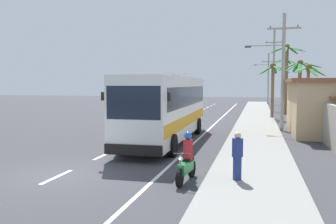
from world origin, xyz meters
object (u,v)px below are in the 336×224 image
Objects in this scene: utility_pole_far at (274,69)px; palm_third at (285,72)px; palm_farthest at (273,78)px; pedestrian_near_kerb at (237,155)px; utility_pole_mid at (281,68)px; palm_nearest at (287,65)px; motorcycle_beside_bus at (187,162)px; coach_bus_foreground at (167,106)px; utility_pole_distant at (268,77)px; palm_second at (308,79)px; palm_fourth at (300,76)px.

utility_pole_far reaches higher than palm_third.
pedestrian_near_kerb is at bearing -94.78° from palm_farthest.
utility_pole_far is 4.82m from palm_third.
pedestrian_near_kerb is at bearing -98.56° from utility_pole_mid.
palm_nearest is 1.11× the size of palm_third.
motorcycle_beside_bus is 0.37× the size of palm_farthest.
palm_farthest reaches higher than coach_bus_foreground.
pedestrian_near_kerb is at bearing -92.47° from utility_pole_distant.
palm_second is 6.05m from palm_fourth.
palm_nearest is 1.55× the size of palm_second.
palm_nearest is at bearing 94.77° from palm_second.
palm_nearest is (1.41, -21.56, 0.78)m from utility_pole_distant.
utility_pole_far reaches higher than palm_farthest.
motorcycle_beside_bus is at bearing -15.66° from pedestrian_near_kerb.
utility_pole_mid is (6.59, 6.58, 2.35)m from coach_bus_foreground.
palm_third reaches higher than palm_fourth.
coach_bus_foreground is at bearing -111.04° from palm_nearest.
palm_fourth reaches higher than motorcycle_beside_bus.
utility_pole_distant is 1.50× the size of palm_fourth.
motorcycle_beside_bus is at bearing -97.11° from utility_pole_far.
utility_pole_far is 17.87m from utility_pole_distant.
palm_farthest is at bearing 91.49° from utility_pole_mid.
utility_pole_distant reaches higher than pedestrian_near_kerb.
palm_third is (-0.42, 18.58, 1.19)m from palm_second.
palm_farthest is at bearing 81.24° from motorcycle_beside_bus.
palm_third is (4.02, 36.92, 3.91)m from pedestrian_near_kerb.
pedestrian_near_kerb is at bearing -97.11° from palm_nearest.
palm_farthest reaches higher than pedestrian_near_kerb.
pedestrian_near_kerb reaches higher than motorcycle_beside_bus.
utility_pole_far is at bearing 104.76° from palm_fourth.
utility_pole_far is (0.20, 17.86, 0.69)m from utility_pole_mid.
utility_pole_distant is 1.59× the size of palm_farthest.
palm_nearest reaches higher than motorcycle_beside_bus.
motorcycle_beside_bus is 50.69m from utility_pole_distant.
utility_pole_distant is (2.17, 50.26, 3.57)m from pedestrian_near_kerb.
coach_bus_foreground is 1.48× the size of utility_pole_mid.
utility_pole_distant is at bearing 90.70° from utility_pole_far.
palm_farthest is (-2.06, -13.51, -0.99)m from palm_third.
utility_pole_distant is at bearing 94.08° from palm_second.
utility_pole_mid reaches higher than palm_fourth.
coach_bus_foreground is at bearing -135.06° from utility_pole_mid.
utility_pole_mid is at bearing -120.59° from palm_second.
utility_pole_mid is 4.49m from palm_second.
pedestrian_near_kerb is 0.16× the size of utility_pole_far.
utility_pole_distant is at bearing 95.14° from palm_fourth.
utility_pole_mid reaches higher than palm_third.
utility_pole_distant reaches higher than palm_third.
motorcycle_beside_bus is 24.04m from palm_farthest.
pedestrian_near_kerb is 0.23× the size of palm_third.
utility_pole_distant is at bearing 97.91° from palm_third.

